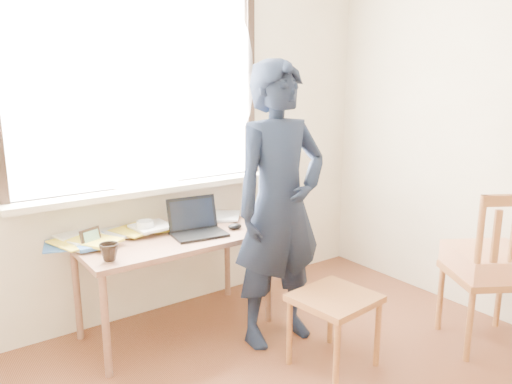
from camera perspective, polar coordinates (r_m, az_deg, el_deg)
room_shell at (r=2.06m, az=11.89°, el=11.67°), size 3.52×4.02×2.61m
desk at (r=3.32m, az=-9.27°, el=-6.15°), size 1.24×0.62×0.66m
laptop at (r=3.32m, az=-6.85°, el=-3.82°), size 0.37×0.32×0.23m
mug_white at (r=3.36m, az=-12.54°, el=-4.00°), size 0.16×0.16×0.09m
mug_dark at (r=2.95m, az=-16.43°, el=-6.59°), size 0.14×0.14×0.10m
mouse at (r=3.41m, az=-2.43°, el=-3.95°), size 0.10×0.07×0.04m
desk_clutter at (r=3.38m, az=-15.59°, el=-4.47°), size 0.94×0.50×0.05m
book_a at (r=3.36m, az=-17.99°, el=-4.95°), size 0.22×0.29×0.03m
book_b at (r=3.70m, az=-5.04°, el=-2.77°), size 0.33×0.34×0.02m
picture_frame at (r=3.20m, az=-18.36°, el=-5.11°), size 0.14×0.07×0.11m
work_chair at (r=3.01m, az=8.95°, el=-12.77°), size 0.47×0.46×0.44m
side_chair at (r=3.45m, az=25.35°, el=-7.48°), size 0.64×0.64×1.03m
person at (r=3.11m, az=2.73°, el=-1.60°), size 0.67×0.46×1.78m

